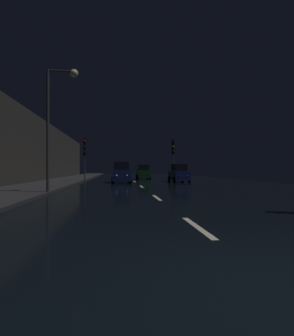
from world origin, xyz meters
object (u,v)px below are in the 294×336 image
at_px(traffic_light_far_right, 173,150).
at_px(car_approaching_headlights, 121,173).
at_px(traffic_light_far_left, 85,150).
at_px(car_distant_taillights, 143,172).
at_px(car_parked_right_far, 179,174).
at_px(streetlamp_overhead, 57,110).

distance_m(traffic_light_far_right, car_approaching_headlights, 10.06).
xyz_separation_m(traffic_light_far_right, traffic_light_far_left, (-10.95, -3.83, -0.37)).
relative_size(traffic_light_far_left, car_approaching_headlights, 1.15).
relative_size(traffic_light_far_left, car_distant_taillights, 1.23).
bearing_deg(car_parked_right_far, traffic_light_far_right, -7.40).
distance_m(traffic_light_far_right, streetlamp_overhead, 20.85).
bearing_deg(streetlamp_overhead, traffic_light_far_left, 91.09).
height_order(streetlamp_overhead, car_approaching_headlights, streetlamp_overhead).
xyz_separation_m(traffic_light_far_right, car_distant_taillights, (-3.76, 2.26, -2.96)).
xyz_separation_m(car_approaching_headlights, car_parked_right_far, (6.14, 0.52, -0.10)).
distance_m(car_approaching_headlights, car_parked_right_far, 6.16).
xyz_separation_m(traffic_light_far_left, streetlamp_overhead, (0.27, -14.07, 1.12)).
distance_m(traffic_light_far_right, car_parked_right_far, 6.89).
height_order(traffic_light_far_left, car_distant_taillights, traffic_light_far_left).
bearing_deg(car_approaching_headlights, traffic_light_far_left, -125.39).
bearing_deg(streetlamp_overhead, car_approaching_headlights, 71.57).
height_order(streetlamp_overhead, car_distant_taillights, streetlamp_overhead).
xyz_separation_m(traffic_light_far_left, car_parked_right_far, (10.15, -2.33, -2.62)).
bearing_deg(car_approaching_headlights, car_parked_right_far, 94.80).
distance_m(traffic_light_far_left, streetlamp_overhead, 14.12).
xyz_separation_m(traffic_light_far_left, car_approaching_headlights, (4.01, -2.85, -2.53)).
height_order(car_approaching_headlights, car_distant_taillights, car_approaching_headlights).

